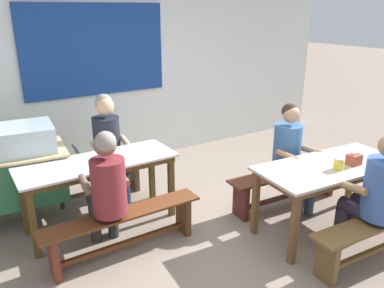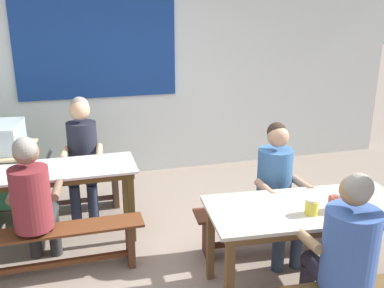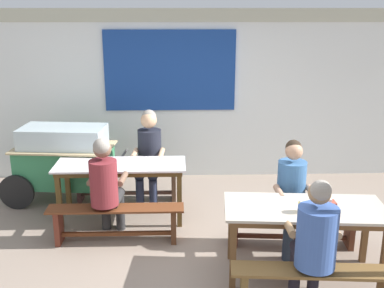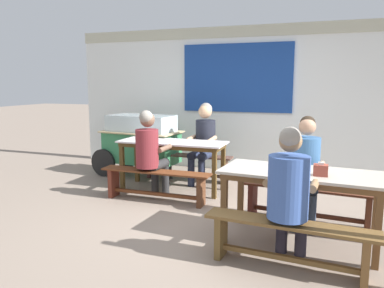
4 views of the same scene
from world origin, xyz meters
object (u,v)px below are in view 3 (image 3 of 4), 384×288
at_px(dining_table_far, 121,170).
at_px(food_cart, 64,158).
at_px(dining_table_near, 305,214).
at_px(condiment_jar, 303,206).
at_px(bench_far_front, 116,219).
at_px(person_left_back_turned, 105,183).
at_px(bench_near_back, 292,222).
at_px(bench_near_front, 315,284).
at_px(tissue_box, 328,207).
at_px(person_center_facing, 149,151).
at_px(person_right_near_table, 293,190).
at_px(bench_far_back, 127,181).
at_px(person_near_front, 315,237).

height_order(dining_table_far, food_cart, food_cart).
height_order(dining_table_near, condiment_jar, condiment_jar).
distance_m(bench_far_front, person_left_back_turned, 0.45).
distance_m(bench_near_back, bench_near_front, 1.24).
height_order(tissue_box, condiment_jar, tissue_box).
xyz_separation_m(person_center_facing, person_right_near_table, (1.66, -1.38, -0.04)).
bearing_deg(bench_near_back, person_left_back_turned, 174.42).
distance_m(bench_far_back, person_near_front, 3.22).
relative_size(dining_table_far, person_left_back_turned, 1.29).
bearing_deg(bench_far_back, dining_table_near, -45.31).
xyz_separation_m(dining_table_near, bench_far_back, (-1.97, 2.00, -0.39)).
bearing_deg(person_right_near_table, tissue_box, -75.89).
height_order(bench_far_front, condiment_jar, condiment_jar).
relative_size(dining_table_far, bench_near_back, 1.05).
height_order(person_right_near_table, person_near_front, person_near_front).
distance_m(dining_table_far, bench_near_front, 2.79).
bearing_deg(person_center_facing, dining_table_near, -49.55).
distance_m(dining_table_near, person_center_facing, 2.54).
xyz_separation_m(bench_near_back, condiment_jar, (-0.11, -0.74, 0.53)).
height_order(bench_far_front, person_left_back_turned, person_left_back_turned).
height_order(bench_near_back, food_cart, food_cart).
distance_m(bench_far_back, person_left_back_turned, 1.25).
relative_size(food_cart, condiment_jar, 13.95).
height_order(bench_far_front, tissue_box, tissue_box).
bearing_deg(dining_table_far, bench_far_front, -89.84).
bearing_deg(person_left_back_turned, bench_far_back, 84.79).
bearing_deg(person_left_back_turned, bench_far_front, -31.31).
relative_size(bench_far_back, person_right_near_table, 1.24).
height_order(bench_far_back, bench_far_front, same).
bearing_deg(bench_near_front, person_left_back_turned, 144.62).
relative_size(dining_table_near, person_left_back_turned, 1.29).
relative_size(bench_near_back, condiment_jar, 12.76).
distance_m(bench_far_front, person_center_facing, 1.30).
xyz_separation_m(bench_far_back, bench_near_back, (2.03, -1.38, 0.00)).
relative_size(bench_near_back, food_cart, 0.91).
bearing_deg(bench_near_back, person_near_front, -95.63).
xyz_separation_m(dining_table_far, dining_table_near, (1.97, -1.38, 0.00)).
xyz_separation_m(food_cart, person_near_front, (2.78, -2.58, 0.09)).
bearing_deg(bench_far_front, person_left_back_turned, 148.69).
xyz_separation_m(person_left_back_turned, condiment_jar, (2.02, -0.95, 0.10)).
distance_m(person_near_front, condiment_jar, 0.45).
distance_m(dining_table_near, person_left_back_turned, 2.24).
relative_size(bench_near_front, person_left_back_turned, 1.19).
bearing_deg(food_cart, bench_near_back, -25.93).
relative_size(person_right_near_table, tissue_box, 9.44).
distance_m(dining_table_far, person_left_back_turned, 0.56).
distance_m(dining_table_near, bench_far_front, 2.15).
height_order(dining_table_near, bench_near_front, dining_table_near).
bearing_deg(person_right_near_table, bench_near_back, 57.97).
xyz_separation_m(person_center_facing, condiment_jar, (1.59, -2.05, 0.07)).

